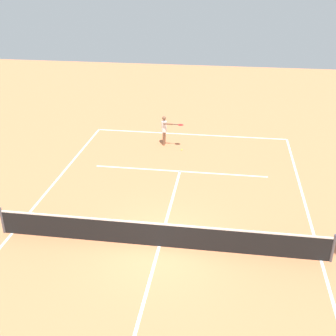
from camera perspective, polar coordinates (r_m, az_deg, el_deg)
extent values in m
plane|color=#D37A4C|center=(15.27, -1.18, -10.45)|extent=(60.00, 60.00, 0.00)
cube|color=white|center=(25.00, 3.00, 4.54)|extent=(11.07, 0.10, 0.01)
cube|color=white|center=(15.51, 19.87, -11.59)|extent=(0.10, 22.14, 0.01)
cube|color=white|center=(16.95, -20.18, -8.20)|extent=(0.10, 22.14, 0.01)
cube|color=white|center=(20.45, 1.62, -0.44)|extent=(8.30, 0.10, 0.01)
cube|color=white|center=(15.27, -1.18, -10.44)|extent=(0.10, 12.17, 0.01)
cylinder|color=#4C4C51|center=(15.28, 21.29, -10.01)|extent=(0.10, 0.10, 1.07)
cylinder|color=#4C4C51|center=(16.81, -21.36, -6.55)|extent=(0.10, 0.10, 1.07)
cube|color=black|center=(15.01, -1.20, -9.04)|extent=(11.67, 0.03, 0.91)
cube|color=white|center=(14.74, -1.22, -7.52)|extent=(11.67, 0.04, 0.06)
cylinder|color=brown|center=(23.47, -0.47, 4.12)|extent=(0.12, 0.12, 0.76)
cylinder|color=brown|center=(23.29, -0.58, 3.94)|extent=(0.12, 0.12, 0.76)
cylinder|color=white|center=(23.13, -0.53, 5.60)|extent=(0.28, 0.28, 0.60)
sphere|color=brown|center=(22.98, -0.54, 6.71)|extent=(0.22, 0.22, 0.22)
cylinder|color=brown|center=(23.29, -0.43, 5.83)|extent=(0.09, 0.09, 0.53)
cylinder|color=brown|center=(22.83, 0.01, 5.94)|extent=(0.54, 0.13, 0.09)
cylinder|color=black|center=(22.75, 0.99, 5.86)|extent=(0.26, 0.06, 0.04)
ellipsoid|color=red|center=(22.69, 1.71, 5.81)|extent=(0.34, 0.30, 0.04)
sphere|color=#CCE033|center=(22.77, 1.86, 2.46)|extent=(0.07, 0.07, 0.07)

